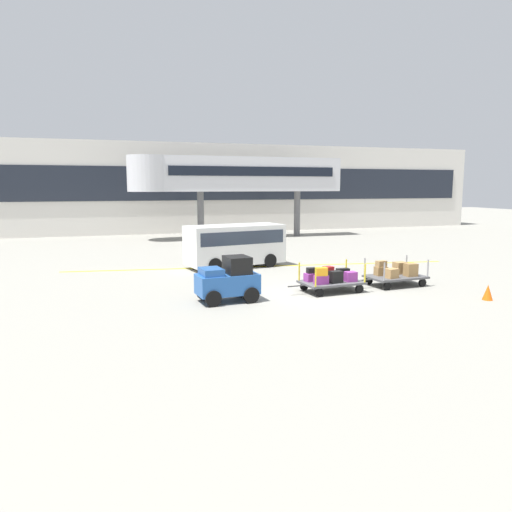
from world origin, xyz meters
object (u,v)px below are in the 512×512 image
at_px(baggage_tug, 228,280).
at_px(baggage_cart_middle, 396,273).
at_px(shuttle_van, 235,242).
at_px(safety_cone_near, 488,292).
at_px(baggage_cart_lead, 330,279).

xyz_separation_m(baggage_tug, baggage_cart_middle, (7.17, 0.63, -0.25)).
distance_m(baggage_cart_middle, shuttle_van, 8.11).
height_order(baggage_tug, safety_cone_near, baggage_tug).
distance_m(baggage_tug, shuttle_van, 7.23).
bearing_deg(baggage_cart_lead, safety_cone_near, -31.42).
xyz_separation_m(baggage_tug, safety_cone_near, (8.83, -2.55, -0.48)).
xyz_separation_m(baggage_cart_lead, shuttle_van, (-2.01, 6.56, 0.72)).
relative_size(baggage_tug, baggage_cart_middle, 0.72).
xyz_separation_m(baggage_tug, baggage_cart_lead, (4.10, 0.34, -0.24)).
height_order(baggage_tug, baggage_cart_middle, baggage_tug).
bearing_deg(baggage_cart_middle, baggage_tug, -175.00).
bearing_deg(baggage_tug, shuttle_van, 73.14).
relative_size(baggage_tug, shuttle_van, 0.43).
height_order(baggage_cart_middle, shuttle_van, shuttle_van).
relative_size(baggage_tug, baggage_cart_lead, 0.72).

